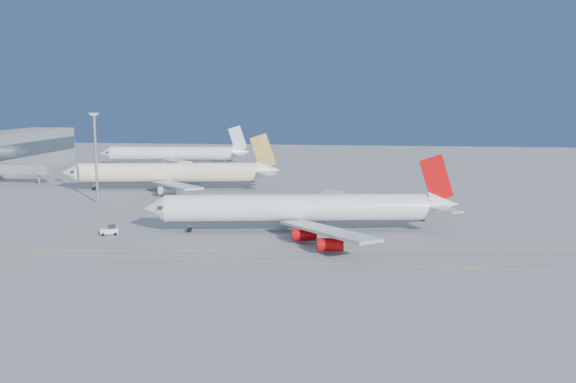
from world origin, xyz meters
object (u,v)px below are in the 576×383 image
at_px(airliner_virgin, 304,209).
at_px(pushback_tug, 110,230).
at_px(airliner_etihad, 172,173).
at_px(airliner_third, 175,154).
at_px(light_mast, 96,150).

height_order(airliner_virgin, pushback_tug, airliner_virgin).
bearing_deg(airliner_etihad, pushback_tug, -93.38).
relative_size(airliner_etihad, airliner_third, 1.07).
bearing_deg(airliner_virgin, airliner_etihad, 120.68).
distance_m(airliner_third, pushback_tug, 131.54).
relative_size(airliner_third, pushback_tug, 15.74).
xyz_separation_m(airliner_virgin, airliner_etihad, (-45.94, 54.98, 0.31)).
xyz_separation_m(airliner_virgin, airliner_third, (-65.24, 120.70, 0.05)).
bearing_deg(airliner_virgin, light_mast, 144.22).
height_order(airliner_etihad, light_mast, light_mast).
xyz_separation_m(airliner_etihad, light_mast, (-12.68, -25.65, 9.06)).
distance_m(airliner_etihad, pushback_tug, 63.68).
xyz_separation_m(airliner_virgin, light_mast, (-58.62, 29.33, 9.36)).
bearing_deg(airliner_virgin, pushback_tug, -177.45).
distance_m(airliner_third, light_mast, 92.09).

